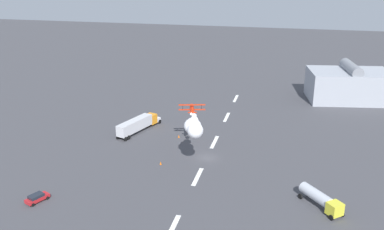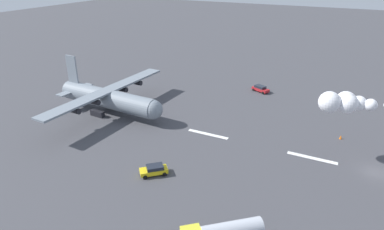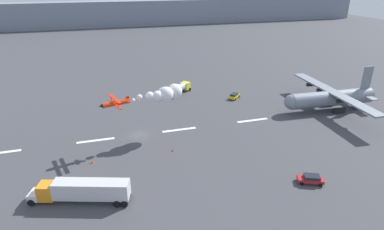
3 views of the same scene
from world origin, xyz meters
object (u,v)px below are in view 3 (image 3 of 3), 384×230
at_px(fuel_tanker_truck, 179,88).
at_px(followme_car_yellow, 311,179).
at_px(cargo_transport_plane, 328,98).
at_px(semi_truck_orange, 83,190).
at_px(stunt_biplane_red, 163,94).
at_px(traffic_cone_far, 173,149).
at_px(traffic_cone_near, 93,161).
at_px(airport_staff_sedan, 234,96).

relative_size(fuel_tanker_truck, followme_car_yellow, 1.84).
height_order(cargo_transport_plane, followme_car_yellow, cargo_transport_plane).
height_order(semi_truck_orange, fuel_tanker_truck, semi_truck_orange).
relative_size(cargo_transport_plane, stunt_biplane_red, 1.90).
relative_size(followme_car_yellow, traffic_cone_far, 6.25).
distance_m(stunt_biplane_red, fuel_tanker_truck, 29.06).
height_order(fuel_tanker_truck, traffic_cone_near, fuel_tanker_truck).
relative_size(traffic_cone_near, traffic_cone_far, 1.00).
distance_m(stunt_biplane_red, semi_truck_orange, 26.74).
distance_m(airport_staff_sedan, traffic_cone_far, 34.71).
bearing_deg(airport_staff_sedan, fuel_tanker_truck, 149.28).
bearing_deg(followme_car_yellow, traffic_cone_near, 154.28).
distance_m(cargo_transport_plane, stunt_biplane_red, 44.84).
bearing_deg(traffic_cone_far, fuel_tanker_truck, 73.60).
xyz_separation_m(fuel_tanker_truck, followme_car_yellow, (10.31, -50.99, -0.93)).
distance_m(airport_staff_sedan, traffic_cone_near, 47.31).
distance_m(followme_car_yellow, airport_staff_sedan, 42.65).
xyz_separation_m(semi_truck_orange, followme_car_yellow, (37.51, -5.91, -1.33)).
height_order(stunt_biplane_red, traffic_cone_far, stunt_biplane_red).
xyz_separation_m(traffic_cone_near, traffic_cone_far, (15.91, 0.21, 0.00)).
bearing_deg(semi_truck_orange, airport_staff_sedan, 41.32).
height_order(stunt_biplane_red, traffic_cone_near, stunt_biplane_red).
bearing_deg(traffic_cone_far, stunt_biplane_red, 91.60).
height_order(semi_truck_orange, airport_staff_sedan, semi_truck_orange).
relative_size(cargo_transport_plane, fuel_tanker_truck, 3.95).
bearing_deg(fuel_tanker_truck, traffic_cone_near, -127.43).
height_order(semi_truck_orange, traffic_cone_far, semi_truck_orange).
relative_size(stunt_biplane_red, traffic_cone_near, 23.78).
bearing_deg(cargo_transport_plane, stunt_biplane_red, -176.94).
height_order(semi_truck_orange, traffic_cone_near, semi_truck_orange).
relative_size(fuel_tanker_truck, airport_staff_sedan, 2.01).
distance_m(semi_truck_orange, traffic_cone_far, 20.99).
bearing_deg(followme_car_yellow, fuel_tanker_truck, 101.43).
xyz_separation_m(cargo_transport_plane, stunt_biplane_red, (-44.31, -2.37, 6.39)).
height_order(fuel_tanker_truck, traffic_cone_far, fuel_tanker_truck).
xyz_separation_m(followme_car_yellow, traffic_cone_far, (-20.15, 17.58, -0.44)).
xyz_separation_m(followme_car_yellow, traffic_cone_near, (-36.05, 17.37, -0.44)).
height_order(fuel_tanker_truck, followme_car_yellow, fuel_tanker_truck).
distance_m(fuel_tanker_truck, traffic_cone_near, 42.37).
xyz_separation_m(cargo_transport_plane, traffic_cone_far, (-44.11, -9.73, -3.04)).
relative_size(semi_truck_orange, airport_staff_sedan, 3.70).
xyz_separation_m(fuel_tanker_truck, traffic_cone_far, (-9.83, -33.41, -1.37)).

